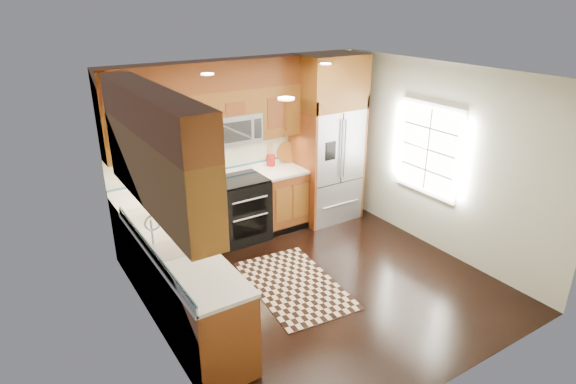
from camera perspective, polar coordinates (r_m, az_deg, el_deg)
ground at (r=6.20m, az=3.74°, el=-10.87°), size 4.00×4.00×0.00m
wall_back at (r=7.21m, az=-5.43°, el=5.36°), size 4.00×0.02×2.60m
wall_left at (r=4.78m, az=-15.71°, el=-4.44°), size 0.02×4.00×2.60m
wall_right at (r=6.91m, az=17.58°, el=3.67°), size 0.02×4.00×2.60m
window at (r=6.99m, az=16.32°, el=4.87°), size 0.04×1.10×1.30m
base_cabinets at (r=6.14m, az=-10.63°, el=-6.69°), size 2.85×3.00×0.90m
countertop at (r=6.07m, az=-10.13°, el=-2.02°), size 2.86×3.01×0.04m
upper_cabinets at (r=5.76m, az=-11.72°, el=8.18°), size 2.85×3.00×1.15m
range at (r=7.11m, az=-5.74°, el=-2.04°), size 0.76×0.67×0.95m
microwave at (r=6.83m, az=-6.63°, el=7.50°), size 0.76×0.40×0.42m
refrigerator at (r=7.57m, az=4.70°, el=6.24°), size 0.98×0.75×2.60m
sink_faucet at (r=5.18m, az=-13.34°, el=-5.86°), size 0.54×0.44×0.37m
rug at (r=6.17m, az=0.73°, el=-10.91°), size 1.15×1.74×0.01m
knife_block at (r=6.61m, az=-12.71°, el=0.94°), size 0.12×0.14×0.24m
utensil_crock at (r=7.43m, az=-2.04°, el=4.06°), size 0.15×0.15×0.36m
cutting_board at (r=7.62m, az=-0.10°, el=3.63°), size 0.44×0.44×0.02m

